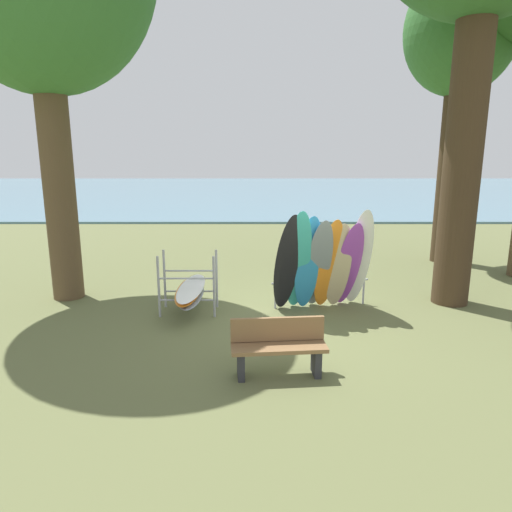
{
  "coord_description": "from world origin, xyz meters",
  "views": [
    {
      "loc": [
        -0.63,
        -8.3,
        3.23
      ],
      "look_at": [
        -0.63,
        1.09,
        1.1
      ],
      "focal_mm": 32.06,
      "sensor_mm": 36.0,
      "label": 1
    }
  ],
  "objects_px": {
    "tree_far_left_back": "(461,38)",
    "park_bench": "(279,346)",
    "board_storage_rack": "(190,290)",
    "leaning_board_pile": "(323,264)"
  },
  "relations": [
    {
      "from": "tree_far_left_back",
      "to": "board_storage_rack",
      "type": "distance_m",
      "value": 10.17
    },
    {
      "from": "tree_far_left_back",
      "to": "park_bench",
      "type": "height_order",
      "value": "tree_far_left_back"
    },
    {
      "from": "tree_far_left_back",
      "to": "park_bench",
      "type": "relative_size",
      "value": 5.78
    },
    {
      "from": "tree_far_left_back",
      "to": "leaning_board_pile",
      "type": "xyz_separation_m",
      "value": [
        -4.26,
        -4.53,
        -5.28
      ]
    },
    {
      "from": "board_storage_rack",
      "to": "park_bench",
      "type": "xyz_separation_m",
      "value": [
        1.68,
        -2.74,
        -0.02
      ]
    },
    {
      "from": "leaning_board_pile",
      "to": "board_storage_rack",
      "type": "bearing_deg",
      "value": -179.5
    },
    {
      "from": "leaning_board_pile",
      "to": "board_storage_rack",
      "type": "height_order",
      "value": "leaning_board_pile"
    },
    {
      "from": "leaning_board_pile",
      "to": "park_bench",
      "type": "xyz_separation_m",
      "value": [
        -1.03,
        -2.76,
        -0.56
      ]
    },
    {
      "from": "park_bench",
      "to": "board_storage_rack",
      "type": "bearing_deg",
      "value": 121.61
    },
    {
      "from": "tree_far_left_back",
      "to": "park_bench",
      "type": "distance_m",
      "value": 10.74
    }
  ]
}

